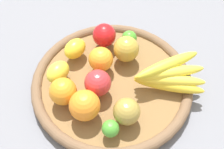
{
  "coord_description": "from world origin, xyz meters",
  "views": [
    {
      "loc": [
        -0.22,
        0.43,
        0.69
      ],
      "look_at": [
        0.0,
        0.0,
        0.06
      ],
      "focal_mm": 46.64,
      "sensor_mm": 36.0,
      "label": 1
    }
  ],
  "objects_px": {
    "orange_0": "(63,91)",
    "apple_0": "(125,49)",
    "banana_bunch": "(169,76)",
    "lemon_1": "(75,49)",
    "apple_1": "(127,112)",
    "lime_1": "(129,38)",
    "lemon_0": "(58,72)",
    "lime_0": "(111,129)",
    "orange_1": "(85,105)",
    "apple_2": "(104,35)",
    "apple_3": "(98,83)",
    "orange_2": "(101,59)"
  },
  "relations": [
    {
      "from": "orange_0",
      "to": "lemon_0",
      "type": "height_order",
      "value": "orange_0"
    },
    {
      "from": "orange_0",
      "to": "lime_0",
      "type": "relative_size",
      "value": 1.67
    },
    {
      "from": "lemon_1",
      "to": "apple_2",
      "type": "height_order",
      "value": "apple_2"
    },
    {
      "from": "apple_0",
      "to": "lime_0",
      "type": "distance_m",
      "value": 0.25
    },
    {
      "from": "banana_bunch",
      "to": "apple_0",
      "type": "distance_m",
      "value": 0.15
    },
    {
      "from": "apple_0",
      "to": "lemon_1",
      "type": "bearing_deg",
      "value": 23.7
    },
    {
      "from": "orange_0",
      "to": "apple_3",
      "type": "xyz_separation_m",
      "value": [
        -0.07,
        -0.06,
        -0.0
      ]
    },
    {
      "from": "apple_3",
      "to": "orange_0",
      "type": "bearing_deg",
      "value": 44.28
    },
    {
      "from": "apple_0",
      "to": "apple_3",
      "type": "height_order",
      "value": "apple_0"
    },
    {
      "from": "orange_0",
      "to": "apple_0",
      "type": "xyz_separation_m",
      "value": [
        -0.08,
        -0.2,
        0.0
      ]
    },
    {
      "from": "orange_0",
      "to": "lime_0",
      "type": "xyz_separation_m",
      "value": [
        -0.15,
        0.03,
        -0.01
      ]
    },
    {
      "from": "apple_2",
      "to": "apple_3",
      "type": "bearing_deg",
      "value": 112.82
    },
    {
      "from": "apple_1",
      "to": "orange_1",
      "type": "height_order",
      "value": "orange_1"
    },
    {
      "from": "lime_1",
      "to": "lemon_0",
      "type": "bearing_deg",
      "value": 60.87
    },
    {
      "from": "orange_1",
      "to": "apple_2",
      "type": "height_order",
      "value": "orange_1"
    },
    {
      "from": "banana_bunch",
      "to": "apple_2",
      "type": "bearing_deg",
      "value": -13.69
    },
    {
      "from": "lime_0",
      "to": "apple_3",
      "type": "bearing_deg",
      "value": -47.42
    },
    {
      "from": "apple_3",
      "to": "lime_0",
      "type": "relative_size",
      "value": 1.66
    },
    {
      "from": "apple_1",
      "to": "lime_1",
      "type": "relative_size",
      "value": 1.48
    },
    {
      "from": "lime_1",
      "to": "apple_0",
      "type": "height_order",
      "value": "apple_0"
    },
    {
      "from": "apple_1",
      "to": "apple_3",
      "type": "height_order",
      "value": "apple_3"
    },
    {
      "from": "lemon_0",
      "to": "orange_1",
      "type": "height_order",
      "value": "orange_1"
    },
    {
      "from": "lime_1",
      "to": "orange_1",
      "type": "height_order",
      "value": "orange_1"
    },
    {
      "from": "lime_1",
      "to": "apple_1",
      "type": "bearing_deg",
      "value": 113.89
    },
    {
      "from": "orange_0",
      "to": "apple_3",
      "type": "height_order",
      "value": "same"
    },
    {
      "from": "banana_bunch",
      "to": "apple_3",
      "type": "height_order",
      "value": "banana_bunch"
    },
    {
      "from": "apple_3",
      "to": "orange_1",
      "type": "distance_m",
      "value": 0.08
    },
    {
      "from": "banana_bunch",
      "to": "lemon_1",
      "type": "xyz_separation_m",
      "value": [
        0.28,
        0.03,
        -0.01
      ]
    },
    {
      "from": "apple_2",
      "to": "banana_bunch",
      "type": "bearing_deg",
      "value": 166.31
    },
    {
      "from": "banana_bunch",
      "to": "orange_0",
      "type": "distance_m",
      "value": 0.28
    },
    {
      "from": "apple_0",
      "to": "banana_bunch",
      "type": "bearing_deg",
      "value": 166.99
    },
    {
      "from": "banana_bunch",
      "to": "lime_1",
      "type": "relative_size",
      "value": 4.16
    },
    {
      "from": "lemon_1",
      "to": "apple_0",
      "type": "height_order",
      "value": "apple_0"
    },
    {
      "from": "apple_1",
      "to": "lime_1",
      "type": "xyz_separation_m",
      "value": [
        0.1,
        -0.24,
        -0.01
      ]
    },
    {
      "from": "apple_3",
      "to": "lemon_1",
      "type": "bearing_deg",
      "value": -33.93
    },
    {
      "from": "orange_1",
      "to": "apple_3",
      "type": "bearing_deg",
      "value": -85.72
    },
    {
      "from": "lemon_1",
      "to": "lemon_0",
      "type": "distance_m",
      "value": 0.09
    },
    {
      "from": "lemon_1",
      "to": "apple_0",
      "type": "distance_m",
      "value": 0.15
    },
    {
      "from": "apple_0",
      "to": "lime_0",
      "type": "height_order",
      "value": "apple_0"
    },
    {
      "from": "apple_0",
      "to": "orange_1",
      "type": "xyz_separation_m",
      "value": [
        0.01,
        0.22,
        0.0
      ]
    },
    {
      "from": "banana_bunch",
      "to": "lime_0",
      "type": "height_order",
      "value": "banana_bunch"
    },
    {
      "from": "orange_0",
      "to": "orange_1",
      "type": "distance_m",
      "value": 0.07
    },
    {
      "from": "apple_0",
      "to": "apple_3",
      "type": "relative_size",
      "value": 1.04
    },
    {
      "from": "banana_bunch",
      "to": "lemon_1",
      "type": "distance_m",
      "value": 0.28
    },
    {
      "from": "orange_0",
      "to": "orange_1",
      "type": "relative_size",
      "value": 0.92
    },
    {
      "from": "apple_1",
      "to": "apple_2",
      "type": "distance_m",
      "value": 0.27
    },
    {
      "from": "lime_1",
      "to": "apple_0",
      "type": "distance_m",
      "value": 0.06
    },
    {
      "from": "orange_2",
      "to": "apple_0",
      "type": "relative_size",
      "value": 0.93
    },
    {
      "from": "orange_0",
      "to": "apple_2",
      "type": "height_order",
      "value": "orange_0"
    },
    {
      "from": "orange_0",
      "to": "orange_1",
      "type": "bearing_deg",
      "value": 170.4
    }
  ]
}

